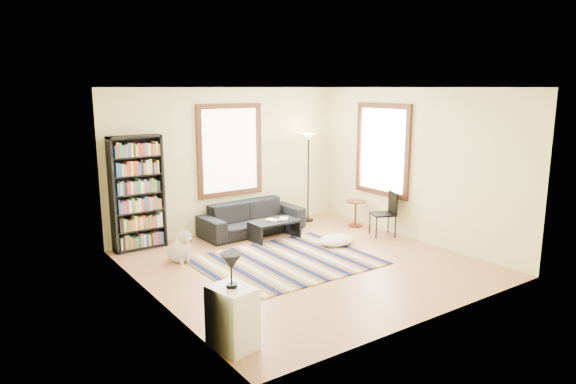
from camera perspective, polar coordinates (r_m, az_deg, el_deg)
floor at (r=8.41m, az=1.98°, el=-8.26°), size 5.00×5.00×0.10m
ceiling at (r=7.91m, az=2.13°, el=11.91°), size 5.00×5.00×0.10m
wall_back at (r=10.16m, az=-6.67°, el=3.56°), size 5.00×0.10×2.80m
wall_front at (r=6.24m, az=16.32°, el=-1.90°), size 5.00×0.10×2.80m
wall_left at (r=6.83m, az=-15.27°, el=-0.69°), size 0.10×5.00×2.80m
wall_right at (r=9.77m, az=14.09°, el=2.97°), size 0.10×5.00×2.80m
window_back at (r=10.07m, az=-6.47°, el=4.63°), size 1.20×0.06×1.60m
window_right at (r=10.22m, az=10.46°, el=4.62°), size 0.06×1.20×1.60m
rug at (r=8.48m, az=-0.25°, el=-7.66°), size 2.73×2.19×0.02m
sofa at (r=10.06m, az=-3.99°, el=-2.85°), size 0.89×2.10×0.60m
bookshelf at (r=9.27m, az=-16.40°, el=-0.13°), size 0.90×0.30×2.00m
coffee_table at (r=9.63m, az=-1.53°, el=-4.24°), size 0.98×0.66×0.36m
book_a at (r=9.52m, az=-2.04°, el=-3.23°), size 0.27×0.24×0.02m
book_b at (r=9.70m, az=-0.96°, el=-2.97°), size 0.26×0.27×0.02m
floor_cushion at (r=9.35m, az=5.42°, el=-5.35°), size 0.84×0.73×0.18m
floor_lamp at (r=10.80m, az=2.26°, el=1.58°), size 0.35×0.35×1.86m
side_table at (r=10.58m, az=7.50°, el=-2.38°), size 0.41×0.41×0.54m
folding_chair at (r=9.94m, az=10.49°, el=-2.44°), size 0.55×0.54×0.86m
white_cabinet at (r=5.75m, az=-6.19°, el=-13.73°), size 0.47×0.57×0.70m
table_lamp at (r=5.55m, az=-6.32°, el=-8.68°), size 0.28×0.28×0.38m
dog at (r=8.56m, az=-12.12°, el=-5.87°), size 0.52×0.63×0.55m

